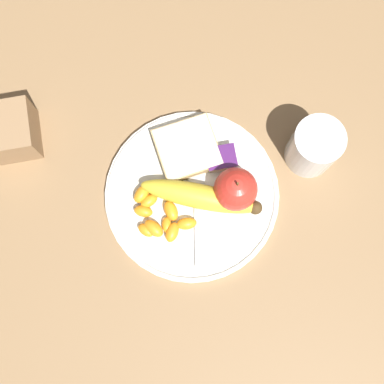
# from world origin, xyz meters

# --- Properties ---
(ground_plane) EXTENTS (3.00, 3.00, 0.00)m
(ground_plane) POSITION_xyz_m (0.00, 0.00, 0.00)
(ground_plane) COLOR olive
(plate) EXTENTS (0.28, 0.28, 0.01)m
(plate) POSITION_xyz_m (0.00, 0.00, 0.01)
(plate) COLOR silver
(plate) RESTS_ON ground_plane
(juice_glass) EXTENTS (0.08, 0.08, 0.09)m
(juice_glass) POSITION_xyz_m (-0.20, -0.03, 0.04)
(juice_glass) COLOR silver
(juice_glass) RESTS_ON ground_plane
(apple) EXTENTS (0.07, 0.07, 0.08)m
(apple) POSITION_xyz_m (-0.07, 0.01, 0.05)
(apple) COLOR red
(apple) RESTS_ON plate
(banana) EXTENTS (0.19, 0.11, 0.04)m
(banana) POSITION_xyz_m (-0.01, 0.01, 0.03)
(banana) COLOR yellow
(banana) RESTS_ON plate
(bread_slice) EXTENTS (0.11, 0.10, 0.02)m
(bread_slice) POSITION_xyz_m (-0.01, -0.07, 0.02)
(bread_slice) COLOR tan
(bread_slice) RESTS_ON plate
(fork) EXTENTS (0.05, 0.17, 0.00)m
(fork) POSITION_xyz_m (-0.01, 0.01, 0.01)
(fork) COLOR #B2B2B7
(fork) RESTS_ON plate
(jam_packet) EXTENTS (0.05, 0.04, 0.02)m
(jam_packet) POSITION_xyz_m (-0.06, -0.05, 0.02)
(jam_packet) COLOR white
(jam_packet) RESTS_ON plate
(orange_segment_0) EXTENTS (0.03, 0.04, 0.02)m
(orange_segment_0) POSITION_xyz_m (0.04, 0.02, 0.02)
(orange_segment_0) COLOR orange
(orange_segment_0) RESTS_ON plate
(orange_segment_1) EXTENTS (0.03, 0.03, 0.02)m
(orange_segment_1) POSITION_xyz_m (0.07, -0.00, 0.02)
(orange_segment_1) COLOR orange
(orange_segment_1) RESTS_ON plate
(orange_segment_2) EXTENTS (0.03, 0.04, 0.02)m
(orange_segment_2) POSITION_xyz_m (0.04, 0.06, 0.02)
(orange_segment_2) COLOR orange
(orange_segment_2) RESTS_ON plate
(orange_segment_3) EXTENTS (0.03, 0.02, 0.02)m
(orange_segment_3) POSITION_xyz_m (0.02, 0.05, 0.02)
(orange_segment_3) COLOR orange
(orange_segment_3) RESTS_ON plate
(orange_segment_4) EXTENTS (0.02, 0.03, 0.01)m
(orange_segment_4) POSITION_xyz_m (0.05, 0.04, 0.02)
(orange_segment_4) COLOR orange
(orange_segment_4) RESTS_ON plate
(orange_segment_5) EXTENTS (0.03, 0.03, 0.02)m
(orange_segment_5) POSITION_xyz_m (0.08, 0.05, 0.02)
(orange_segment_5) COLOR orange
(orange_segment_5) RESTS_ON plate
(orange_segment_6) EXTENTS (0.03, 0.03, 0.01)m
(orange_segment_6) POSITION_xyz_m (0.02, 0.00, 0.02)
(orange_segment_6) COLOR orange
(orange_segment_6) RESTS_ON plate
(orange_segment_7) EXTENTS (0.04, 0.04, 0.02)m
(orange_segment_7) POSITION_xyz_m (0.08, -0.01, 0.02)
(orange_segment_7) COLOR orange
(orange_segment_7) RESTS_ON plate
(orange_segment_8) EXTENTS (0.04, 0.04, 0.02)m
(orange_segment_8) POSITION_xyz_m (0.07, 0.04, 0.02)
(orange_segment_8) COLOR orange
(orange_segment_8) RESTS_ON plate
(orange_segment_9) EXTENTS (0.03, 0.03, 0.02)m
(orange_segment_9) POSITION_xyz_m (0.08, 0.01, 0.02)
(orange_segment_9) COLOR orange
(orange_segment_9) RESTS_ON plate
(condiment_caddy) EXTENTS (0.08, 0.08, 0.07)m
(condiment_caddy) POSITION_xyz_m (0.27, -0.15, 0.04)
(condiment_caddy) COLOR #93704C
(condiment_caddy) RESTS_ON ground_plane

